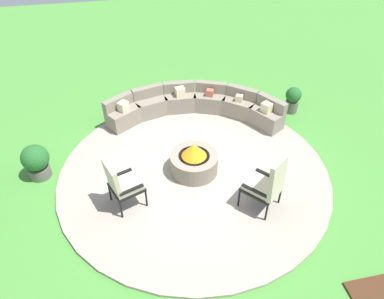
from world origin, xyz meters
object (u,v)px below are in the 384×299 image
(lounge_chair_front_right, at_px, (267,184))
(potted_plant_1, at_px, (293,99))
(fire_pit, at_px, (194,161))
(lounge_chair_front_left, at_px, (121,183))
(curved_stone_bench, at_px, (195,106))
(potted_plant_0, at_px, (36,161))

(lounge_chair_front_right, relative_size, potted_plant_1, 1.71)
(fire_pit, distance_m, lounge_chair_front_left, 1.60)
(curved_stone_bench, xyz_separation_m, potted_plant_1, (2.44, -0.20, 0.02))
(lounge_chair_front_left, bearing_deg, potted_plant_1, 97.38)
(potted_plant_0, xyz_separation_m, potted_plant_1, (5.92, 1.18, -0.03))
(fire_pit, height_order, potted_plant_1, fire_pit)
(curved_stone_bench, distance_m, potted_plant_0, 3.74)
(curved_stone_bench, xyz_separation_m, lounge_chair_front_right, (0.60, -3.13, 0.29))
(lounge_chair_front_right, height_order, potted_plant_0, lounge_chair_front_right)
(lounge_chair_front_left, xyz_separation_m, potted_plant_0, (-1.61, 1.18, -0.21))
(lounge_chair_front_right, bearing_deg, potted_plant_1, 17.17)
(fire_pit, relative_size, potted_plant_0, 1.29)
(curved_stone_bench, bearing_deg, fire_pit, -102.59)
(fire_pit, xyz_separation_m, potted_plant_1, (2.87, 1.73, 0.05))
(fire_pit, relative_size, potted_plant_1, 1.42)
(lounge_chair_front_left, relative_size, potted_plant_1, 1.56)
(curved_stone_bench, bearing_deg, lounge_chair_front_left, -125.97)
(lounge_chair_front_right, bearing_deg, potted_plant_0, 116.18)
(potted_plant_1, bearing_deg, lounge_chair_front_right, -122.14)
(fire_pit, distance_m, potted_plant_1, 3.35)
(lounge_chair_front_left, distance_m, lounge_chair_front_right, 2.53)
(fire_pit, xyz_separation_m, potted_plant_0, (-3.05, 0.54, 0.08))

